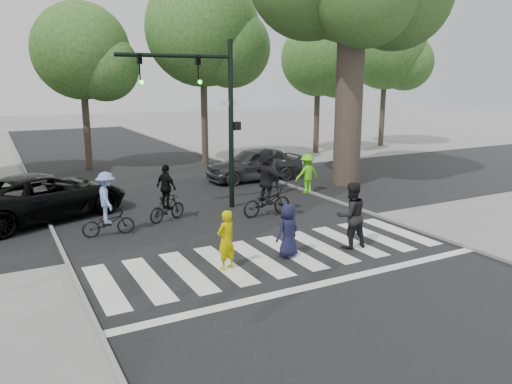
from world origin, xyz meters
TOP-DOWN VIEW (x-y plane):
  - ground at (0.00, 0.00)m, footprint 120.00×120.00m
  - road_stem at (0.00, 5.00)m, footprint 10.00×70.00m
  - road_cross at (0.00, 8.00)m, footprint 70.00×10.00m
  - curb_left at (-5.05, 5.00)m, footprint 0.10×70.00m
  - curb_right at (5.05, 5.00)m, footprint 0.10×70.00m
  - crosswalk at (0.00, 0.66)m, footprint 10.00×3.85m
  - traffic_signal at (0.35, 6.20)m, footprint 4.45×0.29m
  - bg_tree_2 at (-1.76, 16.62)m, footprint 5.04×4.80m
  - bg_tree_3 at (4.31, 15.27)m, footprint 6.30×6.00m
  - bg_tree_4 at (12.23, 16.12)m, footprint 4.83×4.60m
  - bg_tree_5 at (18.27, 16.69)m, footprint 5.67×5.40m
  - pedestrian_woman at (-1.56, 0.73)m, footprint 0.65×0.53m
  - pedestrian_child at (0.26, 0.74)m, footprint 0.80×0.62m
  - pedestrian_adult at (2.20, 0.56)m, footprint 0.98×0.79m
  - cyclist_left at (-3.57, 4.88)m, footprint 1.58×1.04m
  - cyclist_mid at (-1.49, 5.56)m, footprint 1.51×0.97m
  - cyclist_right at (1.78, 4.59)m, footprint 1.88×1.75m
  - car_suv at (-5.06, 7.82)m, footprint 6.21×4.57m
  - car_grey at (4.30, 10.26)m, footprint 4.60×1.92m
  - bystander_hivis at (5.00, 6.90)m, footprint 1.07×0.64m
  - bystander_dark at (4.17, 8.25)m, footprint 0.71×0.61m

SIDE VIEW (x-z plane):
  - ground at x=0.00m, z-range 0.00..0.00m
  - road_stem at x=0.00m, z-range 0.00..0.01m
  - road_cross at x=0.00m, z-range 0.00..0.01m
  - crosswalk at x=0.00m, z-range 0.00..0.01m
  - curb_left at x=-5.05m, z-range 0.00..0.10m
  - curb_right at x=5.05m, z-range 0.00..0.10m
  - pedestrian_child at x=0.26m, z-range 0.00..1.46m
  - pedestrian_woman at x=-1.56m, z-range 0.00..1.52m
  - car_grey at x=4.30m, z-range 0.00..1.56m
  - car_suv at x=-5.06m, z-range 0.00..1.57m
  - cyclist_mid at x=-1.49m, z-range -0.17..1.75m
  - bystander_hivis at x=5.00m, z-range 0.00..1.63m
  - bystander_dark at x=4.17m, z-range 0.00..1.66m
  - cyclist_left at x=-3.57m, z-range -0.13..1.84m
  - pedestrian_adult at x=2.20m, z-range 0.00..1.88m
  - cyclist_right at x=1.78m, z-range -0.13..2.23m
  - traffic_signal at x=0.35m, z-range 0.90..6.90m
  - bg_tree_4 at x=12.23m, z-range 1.56..9.71m
  - bg_tree_2 at x=-1.76m, z-range 1.58..9.98m
  - bg_tree_5 at x=18.27m, z-range 1.71..11.01m
  - bg_tree_3 at x=4.31m, z-range 1.84..12.04m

